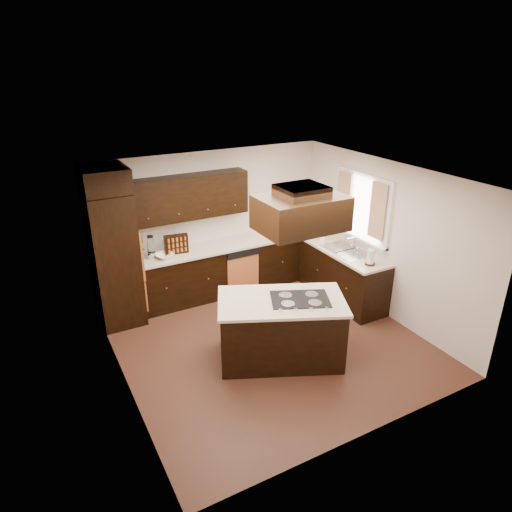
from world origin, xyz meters
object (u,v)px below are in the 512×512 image
(oven_column, at_px, (115,259))
(island, at_px, (281,331))
(range_hood, at_px, (301,213))
(spice_rack, at_px, (176,244))

(oven_column, distance_m, island, 2.79)
(oven_column, xyz_separation_m, range_hood, (1.88, -2.25, 1.10))
(range_hood, bearing_deg, oven_column, 129.74)
(oven_column, xyz_separation_m, island, (1.72, -2.11, -0.62))
(oven_column, relative_size, range_hood, 2.02)
(oven_column, bearing_deg, spice_rack, 5.13)
(island, height_order, spice_rack, spice_rack)
(spice_rack, bearing_deg, island, -65.41)
(oven_column, distance_m, range_hood, 3.13)
(island, xyz_separation_m, range_hood, (0.15, -0.14, 1.72))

